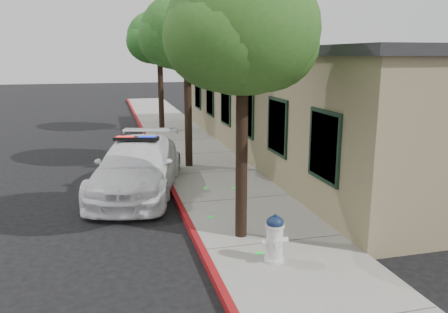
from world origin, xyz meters
TOP-DOWN VIEW (x-y plane):
  - ground at (0.00, 0.00)m, footprint 120.00×120.00m
  - sidewalk at (1.60, 3.00)m, footprint 3.20×60.00m
  - red_curb at (0.06, 3.00)m, footprint 0.14×60.00m
  - clapboard_building at (6.69, 9.00)m, footprint 7.30×20.89m
  - police_car at (-0.90, 4.79)m, footprint 3.51×5.82m
  - fire_hydrant at (1.28, -0.84)m, footprint 0.53×0.46m
  - street_tree_near at (1.03, 0.52)m, footprint 3.32×3.11m
  - street_tree_mid at (1.07, 7.11)m, footprint 3.38×3.11m
  - street_tree_far at (1.08, 15.14)m, footprint 3.47×3.23m

SIDE VIEW (x-z plane):
  - ground at x=0.00m, z-range 0.00..0.00m
  - sidewalk at x=1.60m, z-range 0.00..0.15m
  - red_curb at x=0.06m, z-range 0.00..0.16m
  - fire_hydrant at x=1.28m, z-range 0.15..1.08m
  - police_car at x=-0.90m, z-range -0.06..1.64m
  - clapboard_building at x=6.69m, z-range 0.01..4.25m
  - street_tree_near at x=1.03m, z-range 1.55..7.25m
  - street_tree_mid at x=1.07m, z-range 1.66..7.60m
  - street_tree_far at x=1.08m, z-range 1.69..7.79m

